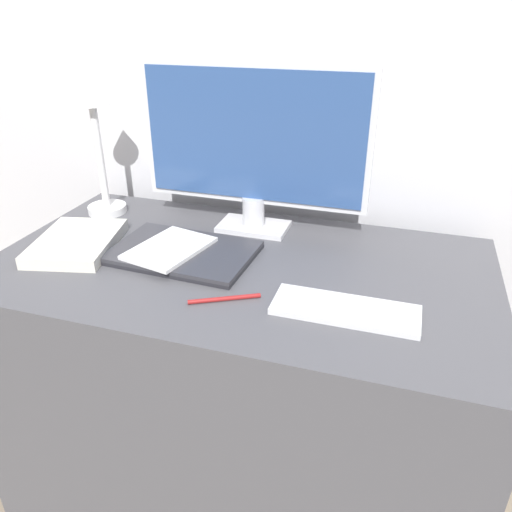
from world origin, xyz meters
The scene contains 9 objects.
wall_back centered at (0.00, 0.58, 1.20)m, with size 3.60×0.05×2.40m.
desk centered at (0.00, 0.18, 0.37)m, with size 1.12×0.62×0.75m.
monitor centered at (-0.03, 0.38, 0.97)m, with size 0.57×0.11×0.41m.
keyboard centered at (0.26, 0.05, 0.76)m, with size 0.28×0.10×0.01m.
laptop centered at (-0.14, 0.18, 0.76)m, with size 0.33×0.23×0.02m.
ereader centered at (-0.16, 0.17, 0.77)m, with size 0.18×0.22×0.01m.
desk_lamp centered at (-0.45, 0.36, 0.98)m, with size 0.10×0.10×0.36m.
notebook centered at (-0.39, 0.14, 0.76)m, with size 0.22×0.27×0.03m.
pen centered at (0.02, 0.03, 0.75)m, with size 0.13×0.08×0.01m.
Camera 1 is at (0.34, -0.75, 1.28)m, focal length 35.00 mm.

